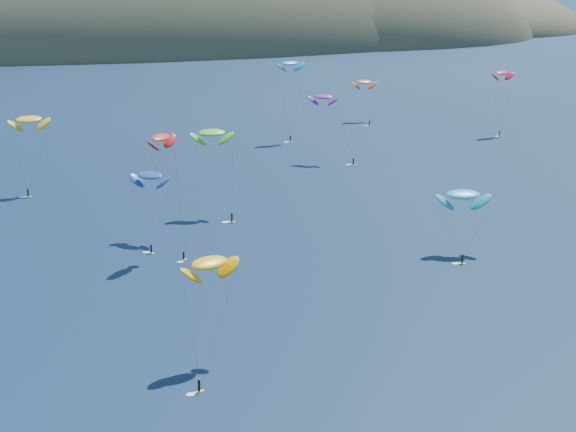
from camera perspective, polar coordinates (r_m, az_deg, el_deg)
The scene contains 11 objects.
island at distance 628.39m, azimuth -9.53°, elevation 11.32°, with size 730.00×300.00×210.00m.
kitesurfer_1 at distance 206.99m, azimuth -17.94°, elevation 6.56°, with size 10.01×8.43×20.84m.
kitesurfer_2 at distance 112.57m, azimuth -5.59°, elevation -3.34°, with size 9.30×13.09×16.93m.
kitesurfer_3 at distance 180.45m, azimuth -5.42°, elevation 5.91°, with size 9.67×12.00×21.01m.
kitesurfer_4 at distance 257.63m, azimuth 0.17°, elevation 10.82°, with size 9.36×7.06×26.96m.
kitesurfer_5 at distance 159.85m, azimuth 12.37°, elevation 1.51°, with size 11.01×11.04×14.34m.
kitesurfer_6 at distance 230.12m, azimuth 2.55°, elevation 8.48°, with size 11.56×12.90×20.73m.
kitesurfer_8 at distance 276.55m, azimuth 15.02°, elevation 9.81°, with size 9.00×7.42×22.60m.
kitesurfer_9 at distance 153.63m, azimuth -9.00°, elevation 5.52°, with size 7.83×9.72×25.29m.
kitesurfer_10 at distance 165.44m, azimuth -9.80°, elevation 2.86°, with size 9.32×14.34×15.75m.
kitesurfer_11 at distance 293.16m, azimuth 5.46°, elevation 9.48°, with size 9.23×13.36×16.39m.
Camera 1 is at (-33.30, -58.40, 54.41)m, focal length 50.00 mm.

